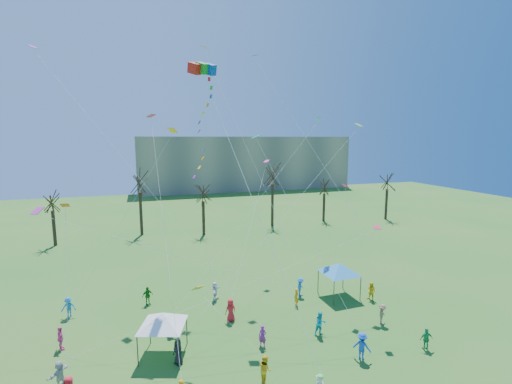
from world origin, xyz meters
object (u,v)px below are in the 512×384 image
object	(u,v)px
canopy_tent_white	(163,319)
canopy_tent_blue	(339,268)
big_box_kite	(207,130)
distant_building	(245,163)

from	to	relation	value
canopy_tent_white	canopy_tent_blue	size ratio (longest dim) A/B	0.90
big_box_kite	canopy_tent_blue	xyz separation A→B (m)	(12.25, 1.16, -12.51)
big_box_kite	canopy_tent_white	distance (m)	13.60
big_box_kite	canopy_tent_blue	bearing A→B (deg)	5.41
big_box_kite	canopy_tent_blue	distance (m)	17.54
canopy_tent_white	distant_building	bearing A→B (deg)	69.96
big_box_kite	canopy_tent_blue	world-z (taller)	big_box_kite
distant_building	canopy_tent_blue	size ratio (longest dim) A/B	14.02
canopy_tent_white	big_box_kite	bearing A→B (deg)	39.59
distant_building	canopy_tent_white	distance (m)	81.48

